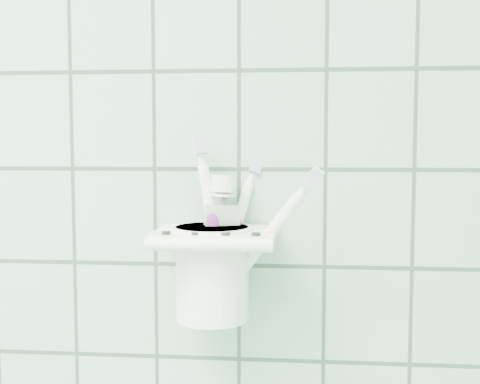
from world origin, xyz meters
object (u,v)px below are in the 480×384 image
object	(u,v)px
toothpaste_tube	(218,232)
cup	(212,269)
holder_bracket	(215,238)
toothbrush_orange	(213,219)
toothbrush_blue	(208,227)
toothbrush_pink	(226,221)

from	to	relation	value
toothpaste_tube	cup	bearing A→B (deg)	-140.51
toothpaste_tube	holder_bracket	bearing A→B (deg)	-113.85
cup	toothbrush_orange	world-z (taller)	toothbrush_orange
toothpaste_tube	toothbrush_blue	bearing A→B (deg)	-123.98
toothbrush_blue	toothbrush_orange	bearing A→B (deg)	69.17
holder_bracket	cup	distance (m)	0.03
holder_bracket	toothpaste_tube	size ratio (longest dim) A/B	0.85
holder_bracket	toothbrush_blue	xyz separation A→B (m)	(-0.01, -0.01, 0.01)
holder_bracket	toothbrush_blue	size ratio (longest dim) A/B	0.70
cup	toothbrush_orange	size ratio (longest dim) A/B	0.55
toothbrush_blue	toothbrush_orange	xyz separation A→B (m)	(0.00, 0.03, 0.00)
toothbrush_pink	toothbrush_blue	size ratio (longest dim) A/B	1.07
toothbrush_orange	toothpaste_tube	bearing A→B (deg)	-20.48
toothbrush_blue	toothpaste_tube	size ratio (longest dim) A/B	1.23
toothbrush_pink	toothbrush_orange	distance (m)	0.02
cup	toothbrush_pink	xyz separation A→B (m)	(0.01, -0.00, 0.05)
cup	toothpaste_tube	distance (m)	0.04
cup	toothpaste_tube	bearing A→B (deg)	58.37
cup	toothbrush_blue	world-z (taller)	toothbrush_blue
toothbrush_orange	toothpaste_tube	xyz separation A→B (m)	(0.00, -0.00, -0.01)
cup	toothpaste_tube	size ratio (longest dim) A/B	0.68
holder_bracket	toothpaste_tube	xyz separation A→B (m)	(0.00, 0.01, 0.00)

